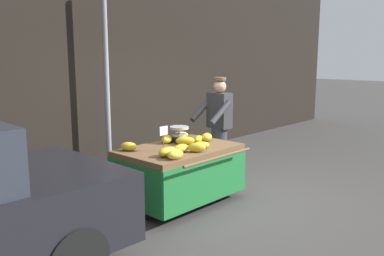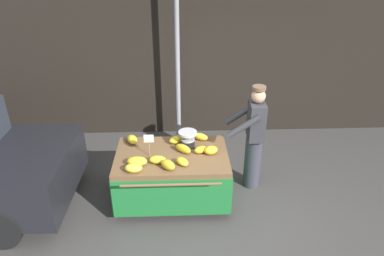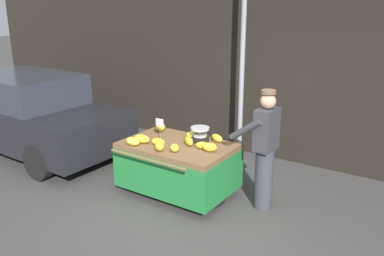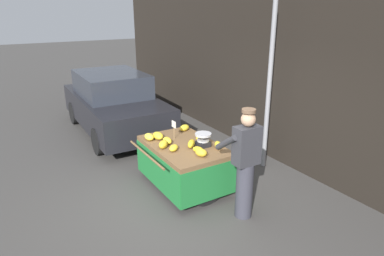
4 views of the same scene
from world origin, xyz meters
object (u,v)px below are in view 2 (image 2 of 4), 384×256
(price_sign, at_px, (149,141))
(banana_bunch_9, at_px, (133,168))
(banana_cart, at_px, (172,167))
(banana_bunch_2, at_px, (158,160))
(banana_bunch_5, at_px, (168,165))
(banana_bunch_0, at_px, (137,161))
(banana_bunch_4, at_px, (183,149))
(street_pole, at_px, (177,62))
(banana_bunch_3, at_px, (201,150))
(banana_bunch_6, at_px, (211,150))
(banana_bunch_7, at_px, (132,139))
(banana_bunch_1, at_px, (177,140))
(banana_bunch_8, at_px, (182,162))
(weighing_scale, at_px, (188,139))
(vendor_person, at_px, (254,138))
(banana_bunch_10, at_px, (200,137))

(price_sign, height_order, banana_bunch_9, price_sign)
(banana_cart, xyz_separation_m, banana_bunch_2, (-0.19, -0.22, 0.27))
(banana_bunch_5, bearing_deg, banana_bunch_0, 165.67)
(price_sign, relative_size, banana_bunch_4, 1.25)
(street_pole, height_order, banana_bunch_2, street_pole)
(price_sign, relative_size, banana_bunch_3, 1.67)
(banana_bunch_4, bearing_deg, banana_bunch_6, -8.46)
(banana_bunch_2, bearing_deg, banana_bunch_4, 37.17)
(street_pole, xyz_separation_m, banana_bunch_0, (-0.58, -2.06, -0.76))
(banana_bunch_0, bearing_deg, banana_bunch_2, 8.09)
(banana_bunch_0, xyz_separation_m, banana_bunch_2, (0.28, 0.04, -0.01))
(banana_bunch_6, height_order, banana_bunch_7, banana_bunch_6)
(banana_bunch_2, distance_m, banana_bunch_5, 0.21)
(banana_bunch_1, bearing_deg, banana_bunch_9, -127.65)
(banana_bunch_1, distance_m, banana_bunch_6, 0.60)
(banana_bunch_4, bearing_deg, banana_bunch_8, -93.08)
(price_sign, xyz_separation_m, banana_bunch_9, (-0.19, -0.40, -0.19))
(weighing_scale, height_order, banana_bunch_5, weighing_scale)
(price_sign, relative_size, banana_bunch_1, 1.45)
(banana_bunch_4, distance_m, banana_bunch_9, 0.82)
(banana_bunch_7, relative_size, vendor_person, 0.14)
(banana_bunch_8, height_order, banana_bunch_10, banana_bunch_10)
(banana_bunch_2, distance_m, banana_bunch_8, 0.35)
(banana_cart, relative_size, banana_bunch_3, 8.12)
(banana_cart, relative_size, banana_bunch_0, 5.94)
(street_pole, relative_size, banana_bunch_7, 13.77)
(vendor_person, bearing_deg, banana_bunch_8, -151.61)
(banana_bunch_2, distance_m, vendor_person, 1.54)
(banana_bunch_6, height_order, banana_bunch_10, banana_bunch_6)
(banana_bunch_8, distance_m, banana_bunch_10, 0.75)
(street_pole, relative_size, banana_bunch_4, 11.98)
(street_pole, distance_m, banana_bunch_10, 1.62)
(banana_bunch_5, bearing_deg, banana_bunch_3, 40.08)
(banana_bunch_0, relative_size, banana_bunch_4, 1.02)
(banana_bunch_0, bearing_deg, banana_bunch_9, -101.26)
(banana_bunch_1, height_order, banana_bunch_2, banana_bunch_1)
(banana_bunch_6, relative_size, banana_bunch_9, 0.88)
(banana_bunch_4, distance_m, banana_bunch_10, 0.45)
(banana_bunch_8, bearing_deg, banana_bunch_6, 32.90)
(banana_bunch_5, height_order, banana_bunch_6, banana_bunch_5)
(banana_bunch_2, height_order, banana_bunch_10, banana_bunch_10)
(banana_bunch_2, height_order, banana_bunch_6, banana_bunch_6)
(banana_bunch_3, bearing_deg, banana_bunch_9, -154.21)
(weighing_scale, xyz_separation_m, banana_bunch_7, (-0.84, 0.12, -0.06))
(banana_bunch_5, relative_size, banana_bunch_6, 1.14)
(banana_bunch_9, height_order, vendor_person, vendor_person)
(banana_bunch_5, height_order, vendor_person, vendor_person)
(street_pole, bearing_deg, banana_bunch_1, -91.19)
(banana_bunch_3, relative_size, banana_bunch_4, 0.75)
(weighing_scale, bearing_deg, banana_bunch_9, -138.27)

